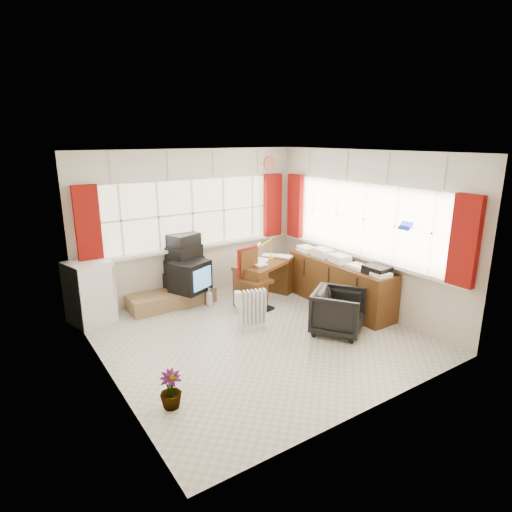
{
  "coord_description": "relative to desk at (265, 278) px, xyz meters",
  "views": [
    {
      "loc": [
        -3.04,
        -4.51,
        2.69
      ],
      "look_at": [
        0.33,
        0.55,
        0.99
      ],
      "focal_mm": 30.0,
      "sensor_mm": 36.0,
      "label": 1
    }
  ],
  "objects": [
    {
      "name": "window_right",
      "position": [
        1.04,
        -1.13,
        0.58
      ],
      "size": [
        0.12,
        3.7,
        3.6
      ],
      "color": "#F2E3C0",
      "rests_on": "room_walls"
    },
    {
      "name": "file_tray",
      "position": [
        0.82,
        -1.67,
        0.44
      ],
      "size": [
        0.29,
        0.37,
        0.12
      ],
      "primitive_type": "cube",
      "rotation": [
        0.0,
        0.0,
        0.03
      ],
      "color": "black",
      "rests_on": "credenza"
    },
    {
      "name": "flower_vase",
      "position": [
        -2.55,
        -1.98,
        -0.17
      ],
      "size": [
        0.25,
        0.25,
        0.4
      ],
      "primitive_type": "imported",
      "rotation": [
        0.0,
        0.0,
        -0.11
      ],
      "color": "black",
      "rests_on": "ground"
    },
    {
      "name": "desk_lamp",
      "position": [
        0.16,
        0.06,
        0.56
      ],
      "size": [
        0.16,
        0.15,
        0.39
      ],
      "color": "yellow",
      "rests_on": "desk"
    },
    {
      "name": "curtains",
      "position": [
        0.02,
        -0.21,
        1.09
      ],
      "size": [
        3.83,
        3.83,
        1.15
      ],
      "color": "maroon",
      "rests_on": "room_walls"
    },
    {
      "name": "mini_fridge",
      "position": [
        -2.7,
        0.67,
        0.1
      ],
      "size": [
        0.68,
        0.68,
        0.94
      ],
      "color": "white",
      "rests_on": "ground"
    },
    {
      "name": "credenza",
      "position": [
        0.82,
        -0.93,
        0.03
      ],
      "size": [
        0.5,
        2.0,
        0.85
      ],
      "color": "#502613",
      "rests_on": "ground"
    },
    {
      "name": "spray_bottle_b",
      "position": [
        -0.72,
        -0.34,
        -0.28
      ],
      "size": [
        0.09,
        0.09,
        0.17
      ],
      "primitive_type": "imported",
      "rotation": [
        0.0,
        0.0,
        -0.22
      ],
      "color": "#82C2B5",
      "rests_on": "ground"
    },
    {
      "name": "window_back",
      "position": [
        -0.9,
        0.81,
        0.58
      ],
      "size": [
        3.7,
        0.12,
        3.6
      ],
      "color": "#F2E3C0",
      "rests_on": "room_walls"
    },
    {
      "name": "task_chair",
      "position": [
        -0.4,
        -0.21,
        0.16
      ],
      "size": [
        0.48,
        0.51,
        0.99
      ],
      "color": "black",
      "rests_on": "ground"
    },
    {
      "name": "office_chair",
      "position": [
        0.11,
        -1.65,
        -0.05
      ],
      "size": [
        0.95,
        0.95,
        0.63
      ],
      "primitive_type": "imported",
      "rotation": [
        0.0,
        0.0,
        0.6
      ],
      "color": "black",
      "rests_on": "ground"
    },
    {
      "name": "room_walls",
      "position": [
        -0.9,
        -1.13,
        1.13
      ],
      "size": [
        4.0,
        4.0,
        4.0
      ],
      "color": "beige",
      "rests_on": "ground"
    },
    {
      "name": "ground",
      "position": [
        -0.9,
        -1.13,
        -0.37
      ],
      "size": [
        4.0,
        4.0,
        0.0
      ],
      "primitive_type": "plane",
      "color": "beige",
      "rests_on": "ground"
    },
    {
      "name": "overhead_cabinets",
      "position": [
        0.08,
        -0.15,
        1.88
      ],
      "size": [
        3.98,
        3.98,
        0.48
      ],
      "color": "silver",
      "rests_on": "room_walls"
    },
    {
      "name": "crt_tv",
      "position": [
        -1.18,
        0.45,
        0.13
      ],
      "size": [
        0.71,
        0.68,
        0.5
      ],
      "color": "black",
      "rests_on": "tv_bench"
    },
    {
      "name": "desk",
      "position": [
        0.0,
        0.0,
        0.0
      ],
      "size": [
        1.28,
        0.97,
        0.7
      ],
      "color": "#502613",
      "rests_on": "ground"
    },
    {
      "name": "hifi_stack",
      "position": [
        -1.12,
        0.76,
        0.28
      ],
      "size": [
        0.76,
        0.62,
        0.89
      ],
      "color": "black",
      "rests_on": "tv_bench"
    },
    {
      "name": "tv_bench",
      "position": [
        -1.45,
        0.59,
        -0.24
      ],
      "size": [
        1.4,
        0.5,
        0.25
      ],
      "primitive_type": "cube",
      "color": "olive",
      "rests_on": "ground"
    },
    {
      "name": "spray_bottle_a",
      "position": [
        -0.94,
        0.26,
        -0.22
      ],
      "size": [
        0.14,
        0.15,
        0.31
      ],
      "primitive_type": "imported",
      "rotation": [
        0.0,
        0.0,
        0.27
      ],
      "color": "silver",
      "rests_on": "ground"
    },
    {
      "name": "radiator",
      "position": [
        -0.84,
        -0.9,
        -0.13
      ],
      "size": [
        0.43,
        0.26,
        0.6
      ],
      "color": "white",
      "rests_on": "ground"
    }
  ]
}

